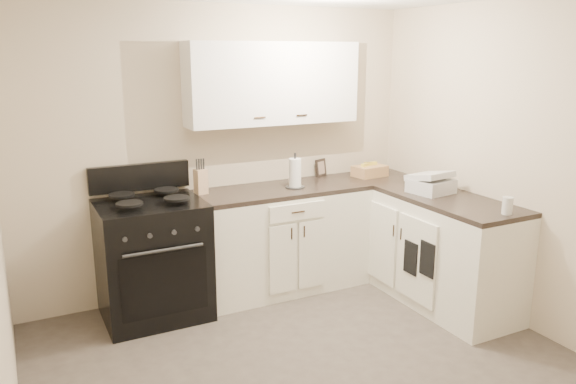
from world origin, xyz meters
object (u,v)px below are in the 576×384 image
stove (153,262)px  paper_towel (295,173)px  knife_block (201,182)px  countertop_grill (431,186)px  wicker_basket (370,171)px

stove → paper_towel: size_ratio=3.82×
knife_block → countertop_grill: 1.95m
knife_block → wicker_basket: bearing=-13.7°
stove → paper_towel: 1.42m
knife_block → wicker_basket: (1.67, -0.07, -0.05)m
stove → knife_block: size_ratio=4.72×
wicker_basket → stove: bearing=-178.3°
wicker_basket → countertop_grill: bearing=-83.7°
knife_block → wicker_basket: size_ratio=0.68×
paper_towel → countertop_grill: 1.17m
wicker_basket → countertop_grill: (0.09, -0.78, 0.01)m
paper_towel → countertop_grill: paper_towel is taller
countertop_grill → stove: bearing=153.5°
paper_towel → wicker_basket: bearing=5.8°
countertop_grill → knife_block: bearing=145.4°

